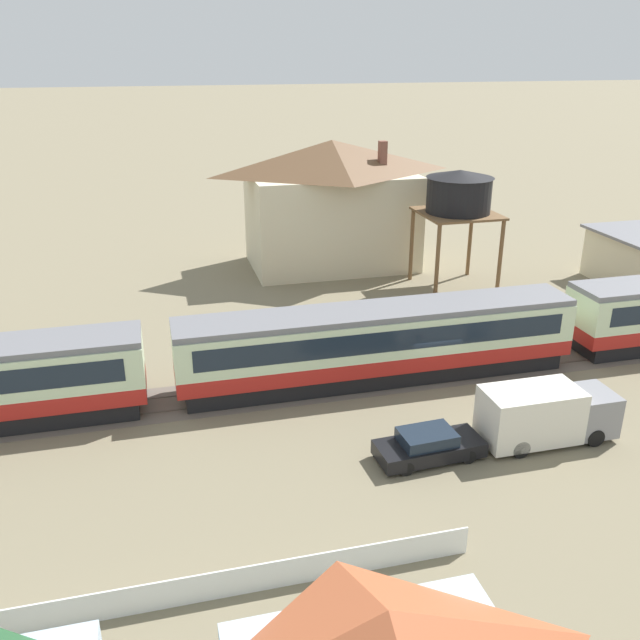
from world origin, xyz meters
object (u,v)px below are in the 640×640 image
object	(u,v)px
water_tower	(459,194)
delivery_truck_grey	(545,414)
station_house_brown_roof	(332,203)
passenger_train	(383,340)
parked_car_black	(429,446)

from	to	relation	value
water_tower	delivery_truck_grey	distance (m)	21.22
station_house_brown_roof	water_tower	bearing A→B (deg)	-45.65
passenger_train	parked_car_black	world-z (taller)	passenger_train
station_house_brown_roof	parked_car_black	world-z (taller)	station_house_brown_roof
water_tower	delivery_truck_grey	size ratio (longest dim) A/B	1.39
passenger_train	water_tower	distance (m)	16.49
delivery_truck_grey	water_tower	bearing A→B (deg)	76.31
station_house_brown_roof	delivery_truck_grey	bearing A→B (deg)	-85.38
station_house_brown_roof	water_tower	xyz separation A→B (m)	(7.06, -7.22, 1.71)
passenger_train	station_house_brown_roof	bearing A→B (deg)	82.37
water_tower	parked_car_black	bearing A→B (deg)	-117.14
station_house_brown_roof	passenger_train	bearing A→B (deg)	-97.63
parked_car_black	passenger_train	bearing A→B (deg)	82.34
water_tower	delivery_truck_grey	bearing A→B (deg)	-103.69
passenger_train	parked_car_black	bearing A→B (deg)	-94.37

